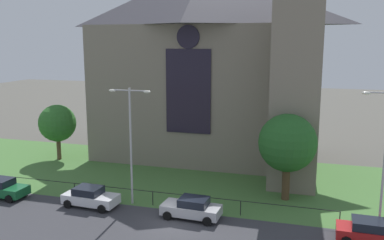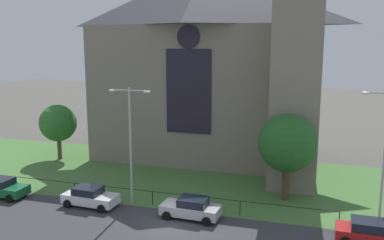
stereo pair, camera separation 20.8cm
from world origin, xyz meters
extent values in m
plane|color=#56544C|center=(0.00, 10.00, 0.00)|extent=(160.00, 160.00, 0.00)
cube|color=#38383D|center=(0.00, -2.00, 0.00)|extent=(120.00, 8.00, 0.01)
cube|color=#477538|center=(0.00, 8.00, 0.00)|extent=(120.00, 20.00, 0.01)
cube|color=gray|center=(-2.55, 18.03, 7.00)|extent=(22.00, 12.00, 14.00)
cube|color=black|center=(-2.55, 11.98, 7.70)|extent=(4.40, 0.16, 8.00)
cylinder|color=black|center=(-2.55, 11.98, 12.80)|extent=(2.20, 0.15, 2.20)
cube|color=gray|center=(7.45, 10.03, 9.00)|extent=(4.00, 4.00, 18.00)
cylinder|color=black|center=(-2.55, 2.50, 1.10)|extent=(27.23, 0.05, 0.05)
cylinder|color=black|center=(-16.17, 2.50, 0.55)|extent=(0.06, 0.07, 1.10)
cylinder|color=black|center=(-9.36, 2.50, 0.55)|extent=(0.07, 0.07, 1.10)
cylinder|color=black|center=(-2.55, 2.50, 0.55)|extent=(0.07, 0.07, 1.10)
cylinder|color=black|center=(4.25, 2.50, 0.55)|extent=(0.06, 0.07, 1.10)
cylinder|color=black|center=(11.06, 2.50, 0.55)|extent=(0.07, 0.07, 1.10)
cylinder|color=brown|center=(-16.87, 11.71, 1.23)|extent=(0.45, 0.45, 2.46)
sphere|color=#2D6B28|center=(-16.87, 11.71, 3.92)|extent=(3.89, 3.89, 3.89)
cylinder|color=#4C3823|center=(7.14, 6.64, 1.47)|extent=(0.61, 0.61, 2.93)
sphere|color=#235B23|center=(7.14, 6.64, 4.64)|extent=(4.56, 4.56, 4.56)
cylinder|color=#B2B2B7|center=(-4.22, 2.40, 4.52)|extent=(0.16, 0.16, 9.05)
cylinder|color=#B2B2B7|center=(-4.92, 2.40, 8.85)|extent=(1.40, 0.10, 0.10)
cylinder|color=#B2B2B7|center=(-3.52, 2.40, 8.85)|extent=(1.40, 0.10, 0.10)
ellipsoid|color=white|center=(-5.62, 2.40, 8.80)|extent=(0.57, 0.26, 0.20)
ellipsoid|color=white|center=(-2.82, 2.40, 8.80)|extent=(0.57, 0.26, 0.20)
cylinder|color=#B2B2B7|center=(13.52, 2.40, 4.74)|extent=(0.16, 0.16, 9.47)
cylinder|color=#B2B2B7|center=(12.82, 2.40, 9.27)|extent=(1.40, 0.10, 0.10)
ellipsoid|color=white|center=(12.12, 2.40, 9.22)|extent=(0.57, 0.26, 0.20)
cube|color=#196033|center=(-14.93, 0.75, 0.61)|extent=(4.26, 1.96, 0.70)
cylinder|color=black|center=(-13.43, 1.59, 0.32)|extent=(0.65, 0.24, 0.64)
cylinder|color=black|center=(-13.50, -0.21, 0.32)|extent=(0.65, 0.24, 0.64)
cube|color=silver|center=(-7.02, 1.00, 0.61)|extent=(4.28, 2.00, 0.70)
cube|color=black|center=(-7.22, 1.01, 1.23)|extent=(2.07, 1.69, 0.55)
cylinder|color=black|center=(-5.51, 1.83, 0.32)|extent=(0.65, 0.25, 0.64)
cylinder|color=black|center=(-5.59, 0.03, 0.32)|extent=(0.65, 0.25, 0.64)
cylinder|color=black|center=(-8.45, 1.96, 0.32)|extent=(0.65, 0.25, 0.64)
cylinder|color=black|center=(-8.53, 0.17, 0.32)|extent=(0.65, 0.25, 0.64)
cube|color=#B7B7BC|center=(0.94, 1.08, 0.61)|extent=(4.28, 1.99, 0.70)
cube|color=black|center=(1.14, 1.07, 1.23)|extent=(2.07, 1.69, 0.55)
cylinder|color=black|center=(-0.57, 0.25, 0.32)|extent=(0.65, 0.25, 0.64)
cylinder|color=black|center=(-0.49, 2.05, 0.32)|extent=(0.65, 0.25, 0.64)
cylinder|color=black|center=(2.37, 0.11, 0.32)|extent=(0.65, 0.25, 0.64)
cylinder|color=black|center=(2.45, 1.91, 0.32)|extent=(0.65, 0.25, 0.64)
cube|color=#B21919|center=(12.83, 0.53, 0.61)|extent=(4.24, 1.90, 0.70)
cube|color=black|center=(12.63, 0.54, 1.23)|extent=(2.04, 1.65, 0.55)
cylinder|color=black|center=(11.39, 1.47, 0.32)|extent=(0.65, 0.24, 0.64)
camera|label=1|loc=(9.03, -26.34, 12.55)|focal=39.78mm
camera|label=2|loc=(9.23, -26.28, 12.55)|focal=39.78mm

